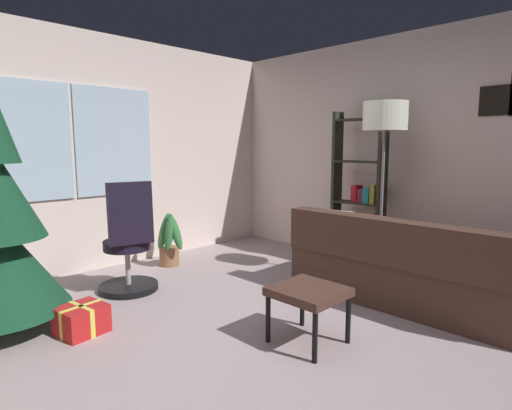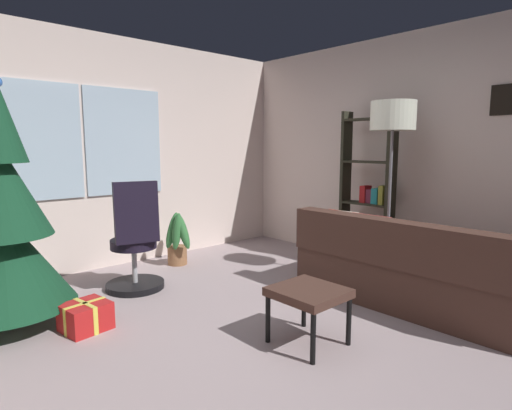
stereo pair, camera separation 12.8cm
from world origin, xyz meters
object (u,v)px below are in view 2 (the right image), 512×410
at_px(office_chair, 135,249).
at_px(floor_lamp, 393,125).
at_px(potted_plant, 177,241).
at_px(bookshelf, 367,199).
at_px(couch, 429,272).
at_px(footstool, 309,296).
at_px(holiday_tree, 1,221).
at_px(gift_box_red, 86,316).

height_order(office_chair, floor_lamp, floor_lamp).
bearing_deg(potted_plant, bookshelf, -42.20).
bearing_deg(floor_lamp, couch, -112.64).
bearing_deg(office_chair, footstool, -78.28).
xyz_separation_m(holiday_tree, floor_lamp, (3.10, -1.44, 0.76)).
height_order(holiday_tree, potted_plant, holiday_tree).
bearing_deg(bookshelf, office_chair, 156.98).
bearing_deg(couch, bookshelf, 59.04).
bearing_deg(potted_plant, floor_lamp, -58.23).
bearing_deg(footstool, couch, -9.34).
bearing_deg(bookshelf, couch, -120.96).
relative_size(gift_box_red, office_chair, 0.33).
xyz_separation_m(footstool, gift_box_red, (-1.08, 1.29, -0.25)).
distance_m(gift_box_red, potted_plant, 1.79).
distance_m(couch, potted_plant, 2.74).
bearing_deg(footstool, potted_plant, 80.89).
relative_size(holiday_tree, bookshelf, 1.39).
height_order(gift_box_red, bookshelf, bookshelf).
distance_m(floor_lamp, potted_plant, 2.68).
bearing_deg(potted_plant, gift_box_red, -144.75).
relative_size(holiday_tree, gift_box_red, 6.98).
relative_size(holiday_tree, office_chair, 2.32).
height_order(office_chair, bookshelf, bookshelf).
relative_size(couch, bookshelf, 1.14).
bearing_deg(couch, office_chair, 130.26).
xyz_separation_m(footstool, potted_plant, (0.37, 2.32, -0.06)).
relative_size(office_chair, bookshelf, 0.60).
distance_m(couch, office_chair, 2.73).
relative_size(footstool, potted_plant, 0.72).
relative_size(gift_box_red, bookshelf, 0.20).
xyz_separation_m(footstool, office_chair, (-0.38, 1.85, 0.06)).
height_order(floor_lamp, potted_plant, floor_lamp).
relative_size(holiday_tree, potted_plant, 3.79).
bearing_deg(holiday_tree, office_chair, 4.22).
distance_m(footstool, potted_plant, 2.35).
bearing_deg(floor_lamp, footstool, -168.50).
xyz_separation_m(holiday_tree, bookshelf, (3.50, -0.94, -0.04)).
height_order(footstool, potted_plant, potted_plant).
distance_m(holiday_tree, bookshelf, 3.63).
distance_m(gift_box_red, floor_lamp, 3.22).
xyz_separation_m(footstool, holiday_tree, (-1.49, 1.77, 0.48)).
bearing_deg(gift_box_red, bookshelf, -8.46).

